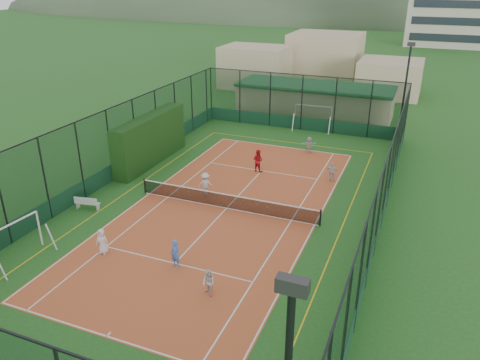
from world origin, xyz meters
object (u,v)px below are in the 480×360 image
at_px(floodlight_ne, 404,95).
at_px(child_near_right, 208,283).
at_px(child_near_mid, 175,254).
at_px(child_far_left, 206,184).
at_px(white_bench, 88,203).
at_px(child_far_back, 309,145).
at_px(child_far_right, 332,172).
at_px(coach, 258,160).
at_px(futsal_goal_far, 313,118).
at_px(clubhouse, 314,100).
at_px(futsal_goal_near, 15,242).
at_px(child_near_left, 102,241).

distance_m(floodlight_ne, child_near_right, 25.56).
bearing_deg(child_near_mid, floodlight_ne, 84.85).
bearing_deg(floodlight_ne, child_far_left, -124.50).
distance_m(floodlight_ne, white_bench, 25.99).
bearing_deg(child_far_left, child_far_back, -133.87).
height_order(white_bench, child_near_right, child_near_right).
bearing_deg(child_far_back, child_near_right, 67.68).
xyz_separation_m(child_far_right, coach, (-5.34, -0.21, 0.13)).
relative_size(futsal_goal_far, child_far_back, 2.61).
bearing_deg(child_near_right, clubhouse, 124.94).
relative_size(clubhouse, child_far_back, 11.71).
distance_m(child_near_mid, child_far_back, 18.15).
height_order(floodlight_ne, coach, floodlight_ne).
distance_m(futsal_goal_far, child_far_right, 11.80).
bearing_deg(clubhouse, coach, -90.95).
bearing_deg(futsal_goal_near, child_far_right, -33.61).
bearing_deg(child_far_left, white_bench, 15.71).
bearing_deg(child_near_mid, white_bench, 171.61).
relative_size(white_bench, futsal_goal_far, 0.44).
height_order(child_near_mid, child_far_left, child_far_left).
bearing_deg(child_near_right, futsal_goal_far, 123.62).
relative_size(floodlight_ne, child_far_back, 6.36).
bearing_deg(child_near_left, floodlight_ne, 55.53).
bearing_deg(child_near_mid, clubhouse, 105.13).
height_order(floodlight_ne, futsal_goal_far, floodlight_ne).
distance_m(floodlight_ne, child_near_mid, 24.93).
height_order(floodlight_ne, clubhouse, floodlight_ne).
bearing_deg(floodlight_ne, white_bench, -129.61).
xyz_separation_m(clubhouse, child_far_left, (-1.99, -20.80, -0.79)).
bearing_deg(floodlight_ne, child_far_back, -140.89).
height_order(clubhouse, child_near_right, clubhouse).
bearing_deg(child_far_back, futsal_goal_far, -102.11).
relative_size(child_near_right, child_far_right, 0.94).
bearing_deg(futsal_goal_far, child_far_back, -82.95).
xyz_separation_m(child_near_right, child_far_back, (-0.40, 19.41, 0.01)).
distance_m(floodlight_ne, futsal_goal_far, 8.25).
bearing_deg(child_far_left, futsal_goal_far, -121.81).
xyz_separation_m(clubhouse, child_far_back, (2.22, -10.59, -0.92)).
bearing_deg(child_far_back, coach, 40.80).
distance_m(child_far_left, coach, 5.35).
relative_size(futsal_goal_near, child_near_right, 2.40).
distance_m(white_bench, child_far_back, 17.73).
bearing_deg(futsal_goal_far, futsal_goal_near, -112.12).
bearing_deg(child_near_left, child_far_right, 49.70).
bearing_deg(child_near_left, child_far_left, 70.39).
relative_size(white_bench, child_far_left, 0.97).
xyz_separation_m(floodlight_ne, child_near_right, (-5.98, -24.60, -3.47)).
bearing_deg(white_bench, clubhouse, 62.44).
xyz_separation_m(white_bench, futsal_goal_far, (8.78, 20.74, 0.67)).
distance_m(floodlight_ne, child_far_right, 11.26).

